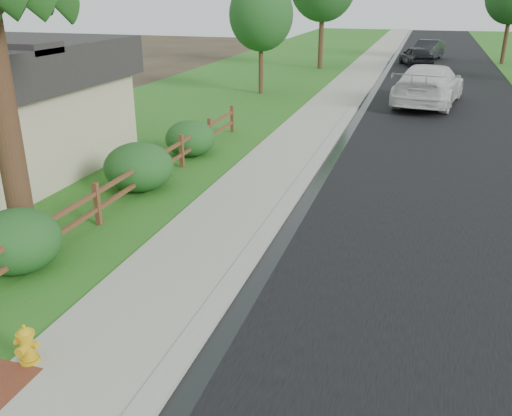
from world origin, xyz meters
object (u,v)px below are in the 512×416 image
(ranch_fence, at_px, (123,186))
(white_suv, at_px, (429,85))
(fire_hydrant, at_px, (27,345))
(dark_car_mid, at_px, (416,56))

(ranch_fence, xyz_separation_m, white_suv, (7.31, 16.68, 0.38))
(fire_hydrant, height_order, dark_car_mid, dark_car_mid)
(ranch_fence, relative_size, dark_car_mid, 4.02)
(ranch_fence, distance_m, dark_car_mid, 32.66)
(ranch_fence, height_order, white_suv, white_suv)
(dark_car_mid, bearing_deg, fire_hydrant, 65.56)
(white_suv, bearing_deg, fire_hydrant, 85.44)
(ranch_fence, distance_m, white_suv, 18.21)
(fire_hydrant, bearing_deg, white_suv, 76.66)
(ranch_fence, height_order, dark_car_mid, dark_car_mid)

